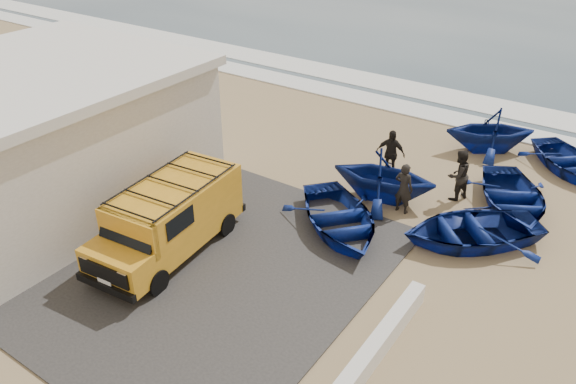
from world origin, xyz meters
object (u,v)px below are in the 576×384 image
Objects in this scene: parapet at (362,367)px; boat_near_left at (339,218)px; fisherman_middle at (458,175)px; fisherman_back at (390,154)px; building at (34,134)px; van at (170,216)px; boat_far_left at (490,130)px; boat_far_right at (570,161)px; boat_mid_right at (512,197)px; boat_mid_left at (384,175)px; fisherman_front at (404,188)px; boat_near_right at (471,229)px.

parapet is 5.66m from boat_near_left.
fisherman_back is (-2.52, 0.17, 0.01)m from fisherman_middle.
building is 13.76m from fisherman_middle.
van is at bearing 170.94° from parapet.
boat_far_left is 0.89× the size of boat_far_right.
boat_far_left is at bearing 59.87° from van.
fisherman_middle is (-1.70, -0.42, 0.46)m from boat_mid_right.
fisherman_back is (-0.28, 4.02, 0.46)m from boat_near_left.
boat_mid_right is 1.81m from fisherman_middle.
building is at bearing -178.16° from boat_mid_right.
boat_mid_right is (3.69, 1.84, -0.48)m from boat_mid_left.
van is 12.82m from boat_far_left.
boat_far_right is 6.61m from fisherman_back.
building is at bearing 32.39° from fisherman_front.
boat_near_right is 2.56m from fisherman_middle.
boat_mid_right is at bearing 85.59° from parapet.
fisherman_middle is at bearing -118.81° from fisherman_front.
fisherman_middle is (-2.68, -4.22, 0.49)m from boat_far_right.
parapet is at bearing 111.28° from fisherman_front.
boat_far_left is (1.71, 5.65, -0.01)m from boat_mid_left.
boat_near_left is 1.23× the size of boat_far_left.
fisherman_middle is at bearing 96.86° from parapet.
fisherman_middle is (-1.02, 8.48, 0.60)m from parapet.
fisherman_back is at bearing 62.25° from van.
boat_mid_left reaches higher than boat_far_left.
boat_near_right is 2.64m from boat_mid_right.
van reaches higher than boat_near_left.
building is 11.33m from boat_mid_left.
boat_far_left is at bearing 46.20° from building.
parapet is 7.06m from fisherman_front.
boat_mid_left is at bearing -172.42° from boat_far_right.
boat_mid_left is (9.50, 6.05, -1.27)m from building.
van is (-6.67, 1.06, 0.85)m from parapet.
building is 1.57× the size of parapet.
boat_far_left is at bearing 27.52° from boat_near_left.
building is at bearing -29.37° from fisherman_middle.
boat_mid_left is at bearing 113.05° from parapet.
boat_far_left is (-1.28, 12.70, 0.60)m from parapet.
boat_far_right is (2.95, 0.01, -0.49)m from boat_far_left.
van is 4.99m from boat_near_left.
parapet is 1.81× the size of boat_far_left.
boat_mid_left is (-3.23, 0.76, 0.46)m from boat_near_right.
boat_mid_left is at bearing -26.68° from fisherman_middle.
boat_near_left is 9.45m from boat_far_right.
boat_near_left is at bearing 21.44° from building.
fisherman_front is at bearing 13.05° from boat_near_left.
boat_near_right is 2.38× the size of fisherman_middle.
boat_far_right is at bearing 49.11° from van.
boat_near_right is at bearing -145.53° from boat_far_right.
van reaches higher than boat_mid_left.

